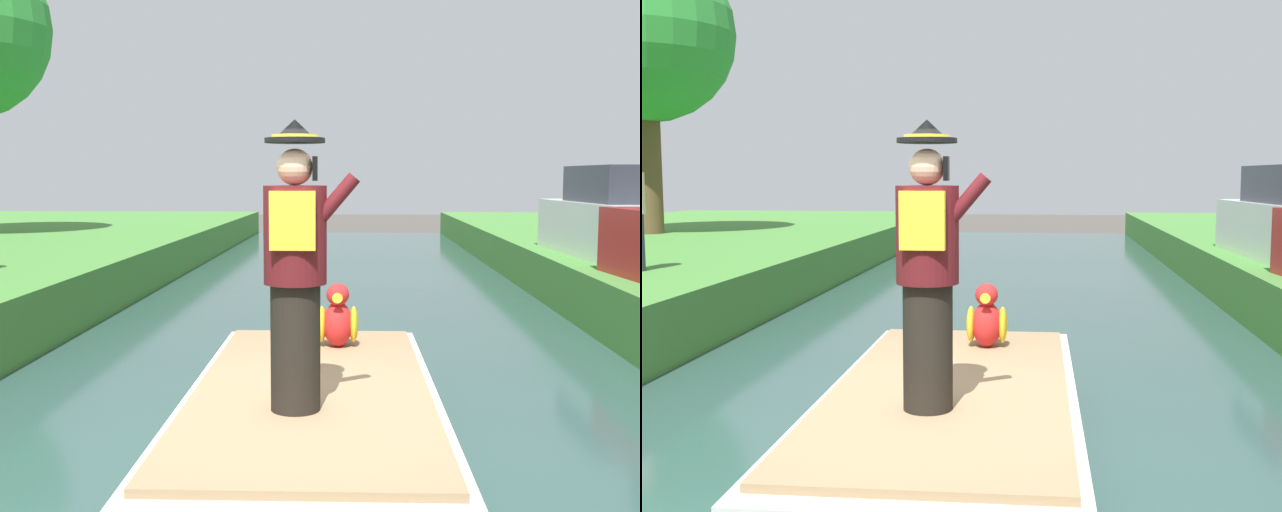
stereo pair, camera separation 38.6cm
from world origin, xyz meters
TOP-DOWN VIEW (x-y plane):
  - ground_plane at (0.00, 0.00)m, footprint 80.00×80.00m
  - canal_water at (0.00, 0.00)m, footprint 6.83×48.00m
  - boat at (0.00, 0.49)m, footprint 1.87×4.23m
  - person_pirate at (-0.07, -0.15)m, footprint 0.61×0.42m
  - parrot_plush at (0.15, 1.72)m, footprint 0.36×0.34m
  - tree_slender at (-8.55, 12.04)m, footprint 4.09×4.09m

SIDE VIEW (x-z plane):
  - ground_plane at x=0.00m, z-range 0.00..0.00m
  - canal_water at x=0.00m, z-range 0.00..0.10m
  - boat at x=0.00m, z-range 0.10..0.71m
  - parrot_plush at x=0.15m, z-range 0.67..1.24m
  - person_pirate at x=-0.07m, z-range 0.71..2.56m
  - tree_slender at x=-8.55m, z-range 2.11..8.75m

